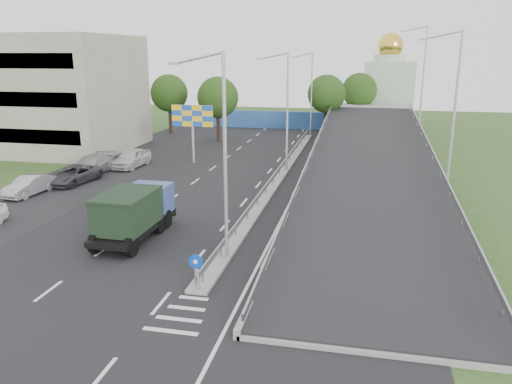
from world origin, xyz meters
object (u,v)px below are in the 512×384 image
(sign_bollard, at_px, (196,272))
(church, at_px, (388,88))
(billboard, at_px, (192,119))
(parked_car_e, at_px, (131,158))
(parked_car_b, at_px, (29,186))
(dump_truck, at_px, (134,211))
(parked_car_d, at_px, (91,165))
(lamp_post_mid, at_px, (285,106))
(lamp_post_far, at_px, (310,90))
(lamp_post_near, at_px, (221,148))
(parked_car_c, at_px, (74,175))

(sign_bollard, height_order, church, church)
(billboard, relative_size, parked_car_e, 1.10)
(billboard, bearing_deg, church, 59.30)
(parked_car_b, bearing_deg, church, 63.98)
(church, bearing_deg, dump_truck, -106.73)
(church, height_order, parked_car_d, church)
(lamp_post_mid, distance_m, lamp_post_far, 20.00)
(lamp_post_mid, bearing_deg, billboard, 167.62)
(lamp_post_far, distance_m, parked_car_e, 25.77)
(lamp_post_mid, bearing_deg, lamp_post_far, 90.00)
(lamp_post_near, relative_size, lamp_post_far, 1.00)
(billboard, bearing_deg, parked_car_b, -121.81)
(lamp_post_far, relative_size, parked_car_d, 1.85)
(parked_car_d, distance_m, parked_car_e, 3.97)
(lamp_post_far, bearing_deg, church, 54.76)
(lamp_post_near, bearing_deg, parked_car_d, 136.05)
(billboard, bearing_deg, lamp_post_near, -67.51)
(lamp_post_mid, distance_m, dump_truck, 19.33)
(dump_truck, relative_size, parked_car_c, 1.30)
(parked_car_d, xyz_separation_m, parked_car_e, (2.13, 3.36, 0.06))
(lamp_post_near, relative_size, billboard, 1.83)
(lamp_post_near, xyz_separation_m, church, (9.89, 54.00, -0.50))
(parked_car_c, height_order, parked_car_e, parked_car_e)
(parked_car_d, bearing_deg, parked_car_c, -84.39)
(lamp_post_mid, height_order, parked_car_b, lamp_post_mid)
(lamp_post_far, distance_m, church, 17.15)
(lamp_post_mid, height_order, church, church)
(lamp_post_far, relative_size, parked_car_e, 2.01)
(sign_bollard, bearing_deg, parked_car_d, 129.63)
(lamp_post_mid, relative_size, dump_truck, 1.53)
(lamp_post_mid, relative_size, billboard, 1.83)
(church, distance_m, parked_car_d, 46.62)
(sign_bollard, height_order, lamp_post_mid, lamp_post_mid)
(parked_car_e, bearing_deg, lamp_post_far, 58.63)
(parked_car_c, relative_size, parked_car_e, 1.01)
(lamp_post_mid, distance_m, billboard, 9.47)
(lamp_post_near, distance_m, dump_truck, 7.40)
(lamp_post_near, xyz_separation_m, parked_car_d, (-16.24, 15.66, -5.02))
(lamp_post_far, bearing_deg, parked_car_b, -119.01)
(lamp_post_near, bearing_deg, parked_car_e, 126.59)
(lamp_post_mid, relative_size, parked_car_b, 2.32)
(billboard, bearing_deg, parked_car_d, -138.37)
(sign_bollard, height_order, lamp_post_far, lamp_post_far)
(dump_truck, bearing_deg, sign_bollard, -45.00)
(sign_bollard, xyz_separation_m, lamp_post_far, (0.11, 43.83, 4.77))
(sign_bollard, bearing_deg, lamp_post_far, 89.86)
(parked_car_d, bearing_deg, parked_car_e, 58.61)
(sign_bollard, height_order, parked_car_c, sign_bollard)
(dump_truck, bearing_deg, lamp_post_mid, 73.44)
(lamp_post_near, bearing_deg, lamp_post_far, 90.00)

